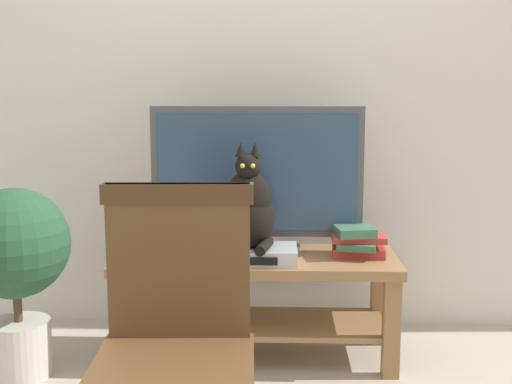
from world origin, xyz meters
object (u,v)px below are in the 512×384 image
at_px(tv, 257,177).
at_px(wooden_chair, 176,328).
at_px(cat, 249,208).
at_px(potted_plant, 15,259).
at_px(tv_stand, 256,285).
at_px(book_stack, 357,242).
at_px(media_box, 249,254).

bearing_deg(tv, wooden_chair, -99.17).
bearing_deg(cat, potted_plant, -173.04).
distance_m(tv_stand, wooden_chair, 1.14).
xyz_separation_m(tv, wooden_chair, (-0.19, -1.18, -0.27)).
distance_m(tv, book_stack, 0.53).
xyz_separation_m(tv_stand, media_box, (-0.03, -0.10, 0.17)).
distance_m(tv, media_box, 0.36).
xyz_separation_m(book_stack, potted_plant, (-1.44, -0.23, -0.03)).
height_order(tv_stand, wooden_chair, wooden_chair).
bearing_deg(tv, cat, -98.35).
relative_size(wooden_chair, potted_plant, 1.17).
distance_m(tv_stand, book_stack, 0.49).
relative_size(cat, wooden_chair, 0.48).
relative_size(tv, cat, 2.09).
height_order(cat, potted_plant, cat).
height_order(tv, book_stack, tv).
bearing_deg(cat, wooden_chair, -99.33).
bearing_deg(wooden_chair, media_box, 80.84).
distance_m(book_stack, potted_plant, 1.46).
bearing_deg(media_box, tv, 80.79).
relative_size(tv_stand, book_stack, 5.31).
height_order(tv, cat, tv).
relative_size(cat, potted_plant, 0.56).
height_order(tv_stand, media_box, media_box).
bearing_deg(media_box, book_stack, 11.82).
relative_size(tv, media_box, 2.29).
height_order(tv_stand, cat, cat).
bearing_deg(potted_plant, tv_stand, 12.92).
relative_size(media_box, book_stack, 1.76).
bearing_deg(cat, book_stack, 13.21).
height_order(book_stack, potted_plant, potted_plant).
xyz_separation_m(cat, potted_plant, (-0.97, -0.12, -0.20)).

